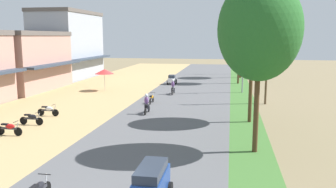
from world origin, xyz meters
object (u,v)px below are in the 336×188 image
at_px(parked_motorbike_second, 9,128).
at_px(car_hatchback_white, 172,79).
at_px(motorbike_ahead_fifth, 173,87).
at_px(median_tree_third, 240,27).
at_px(utility_pole_near, 267,58).
at_px(streetlamp_mid, 240,45).
at_px(car_van_blue, 152,184).
at_px(motorbike_ahead_fourth, 152,98).
at_px(median_tree_second, 253,35).
at_px(streetlamp_near, 243,55).
at_px(motorbike_ahead_third, 147,104).
at_px(median_tree_nearest, 260,30).
at_px(parked_motorbike_fourth, 48,110).
at_px(parked_motorbike_third, 32,118).
at_px(vendor_umbrella, 104,71).
at_px(median_tree_fourth, 242,29).

relative_size(parked_motorbike_second, car_hatchback_white, 0.90).
bearing_deg(motorbike_ahead_fifth, median_tree_third, 55.76).
height_order(parked_motorbike_second, car_hatchback_white, car_hatchback_white).
distance_m(utility_pole_near, car_hatchback_white, 16.35).
relative_size(median_tree_third, streetlamp_mid, 1.10).
relative_size(parked_motorbike_second, streetlamp_mid, 0.22).
distance_m(car_van_blue, motorbike_ahead_fourth, 20.64).
height_order(car_van_blue, car_hatchback_white, car_van_blue).
height_order(median_tree_second, streetlamp_near, median_tree_second).
height_order(median_tree_second, motorbike_ahead_third, median_tree_second).
bearing_deg(car_van_blue, utility_pole_near, 74.75).
bearing_deg(median_tree_second, motorbike_ahead_fifth, 123.76).
relative_size(median_tree_nearest, motorbike_ahead_third, 5.18).
relative_size(parked_motorbike_second, parked_motorbike_fourth, 1.00).
bearing_deg(parked_motorbike_third, median_tree_second, 13.41).
bearing_deg(motorbike_ahead_fourth, median_tree_second, -33.71).
height_order(parked_motorbike_fourth, median_tree_third, median_tree_third).
xyz_separation_m(median_tree_third, car_hatchback_white, (-8.60, -2.46, -6.75)).
relative_size(vendor_umbrella, median_tree_second, 0.29).
relative_size(parked_motorbike_second, median_tree_second, 0.21).
relative_size(median_tree_second, car_van_blue, 3.60).
relative_size(median_tree_second, car_hatchback_white, 4.32).
xyz_separation_m(parked_motorbike_second, car_hatchback_white, (6.19, 25.78, 0.19)).
height_order(median_tree_second, motorbike_ahead_fourth, median_tree_second).
relative_size(parked_motorbike_fourth, motorbike_ahead_fourth, 1.00).
height_order(median_tree_second, car_van_blue, median_tree_second).
bearing_deg(utility_pole_near, car_van_blue, -105.25).
xyz_separation_m(median_tree_third, motorbike_ahead_third, (-7.66, -20.49, -6.64)).
distance_m(median_tree_nearest, motorbike_ahead_fifth, 20.61).
bearing_deg(parked_motorbike_second, motorbike_ahead_fifth, 66.67).
xyz_separation_m(median_tree_fourth, motorbike_ahead_fourth, (-8.72, -22.82, -6.89)).
height_order(parked_motorbike_fourth, median_tree_nearest, median_tree_nearest).
bearing_deg(car_hatchback_white, streetlamp_mid, 58.36).
bearing_deg(car_van_blue, motorbike_ahead_fourth, 102.73).
bearing_deg(vendor_umbrella, motorbike_ahead_fourth, -43.42).
bearing_deg(parked_motorbike_second, car_van_blue, -35.54).
relative_size(median_tree_nearest, median_tree_fourth, 0.98).
distance_m(parked_motorbike_fourth, motorbike_ahead_fifth, 14.57).
relative_size(vendor_umbrella, median_tree_fourth, 0.27).
xyz_separation_m(streetlamp_near, streetlamp_mid, (0.00, 19.87, 0.56)).
bearing_deg(median_tree_third, median_tree_second, -88.83).
relative_size(parked_motorbike_third, car_hatchback_white, 0.90).
xyz_separation_m(vendor_umbrella, median_tree_second, (15.80, -12.51, 4.07)).
distance_m(median_tree_nearest, median_tree_fourth, 35.60).
height_order(median_tree_nearest, streetlamp_mid, median_tree_nearest).
bearing_deg(parked_motorbike_fourth, streetlamp_mid, 65.90).
xyz_separation_m(median_tree_third, motorbike_ahead_fifth, (-7.14, -10.49, -6.64)).
bearing_deg(car_van_blue, median_tree_nearest, 60.78).
bearing_deg(parked_motorbike_fourth, parked_motorbike_second, -86.03).
height_order(vendor_umbrella, car_van_blue, vendor_umbrella).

